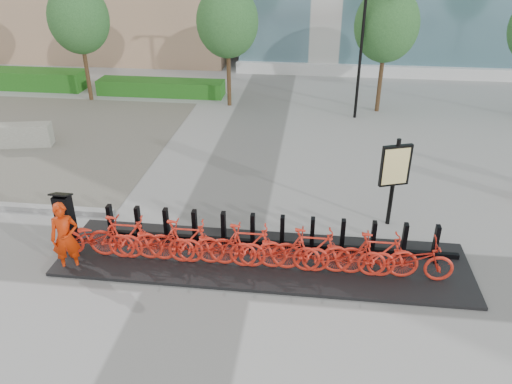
# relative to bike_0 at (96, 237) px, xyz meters

# --- Properties ---
(ground) EXTENTS (120.00, 120.00, 0.00)m
(ground) POSITION_rel_bike_0_xyz_m (2.60, 0.05, -0.57)
(ground) COLOR #9B9B98
(hedge_b) EXTENTS (6.00, 1.20, 0.70)m
(hedge_b) POSITION_rel_bike_0_xyz_m (-2.40, 13.25, -0.22)
(hedge_b) COLOR #195213
(hedge_b) RESTS_ON ground
(tree_0) EXTENTS (2.60, 2.60, 5.10)m
(tree_0) POSITION_rel_bike_0_xyz_m (-5.40, 12.05, 3.02)
(tree_0) COLOR #392215
(tree_0) RESTS_ON ground
(tree_1) EXTENTS (2.60, 2.60, 5.10)m
(tree_1) POSITION_rel_bike_0_xyz_m (1.10, 12.05, 3.02)
(tree_1) COLOR #392215
(tree_1) RESTS_ON ground
(tree_2) EXTENTS (2.60, 2.60, 5.10)m
(tree_2) POSITION_rel_bike_0_xyz_m (7.60, 12.05, 3.02)
(tree_2) COLOR #392215
(tree_2) RESTS_ON ground
(streetlamp) EXTENTS (2.00, 0.20, 5.00)m
(streetlamp) POSITION_rel_bike_0_xyz_m (6.60, 11.05, 2.56)
(streetlamp) COLOR black
(streetlamp) RESTS_ON ground
(dock_pad) EXTENTS (9.60, 2.40, 0.08)m
(dock_pad) POSITION_rel_bike_0_xyz_m (3.90, 0.35, -0.53)
(dock_pad) COLOR black
(dock_pad) RESTS_ON ground
(dock_rail_posts) EXTENTS (8.02, 0.50, 0.85)m
(dock_rail_posts) POSITION_rel_bike_0_xyz_m (3.96, 0.82, -0.07)
(dock_rail_posts) COLOR black
(dock_rail_posts) RESTS_ON dock_pad
(bike_0) EXTENTS (1.87, 0.65, 0.98)m
(bike_0) POSITION_rel_bike_0_xyz_m (0.00, 0.00, 0.00)
(bike_0) COLOR red
(bike_0) RESTS_ON dock_pad
(bike_1) EXTENTS (1.82, 0.51, 1.09)m
(bike_1) POSITION_rel_bike_0_xyz_m (0.72, 0.00, 0.05)
(bike_1) COLOR red
(bike_1) RESTS_ON dock_pad
(bike_2) EXTENTS (1.87, 0.65, 0.98)m
(bike_2) POSITION_rel_bike_0_xyz_m (1.44, 0.00, 0.00)
(bike_2) COLOR red
(bike_2) RESTS_ON dock_pad
(bike_3) EXTENTS (1.82, 0.51, 1.09)m
(bike_3) POSITION_rel_bike_0_xyz_m (2.16, 0.00, 0.05)
(bike_3) COLOR red
(bike_3) RESTS_ON dock_pad
(bike_4) EXTENTS (1.87, 0.65, 0.98)m
(bike_4) POSITION_rel_bike_0_xyz_m (2.88, 0.00, 0.00)
(bike_4) COLOR red
(bike_4) RESTS_ON dock_pad
(bike_5) EXTENTS (1.82, 0.51, 1.09)m
(bike_5) POSITION_rel_bike_0_xyz_m (3.60, 0.00, 0.05)
(bike_5) COLOR red
(bike_5) RESTS_ON dock_pad
(bike_6) EXTENTS (1.87, 0.65, 0.98)m
(bike_6) POSITION_rel_bike_0_xyz_m (4.32, 0.00, 0.00)
(bike_6) COLOR red
(bike_6) RESTS_ON dock_pad
(bike_7) EXTENTS (1.82, 0.51, 1.09)m
(bike_7) POSITION_rel_bike_0_xyz_m (5.04, 0.00, 0.05)
(bike_7) COLOR red
(bike_7) RESTS_ON dock_pad
(bike_8) EXTENTS (1.87, 0.65, 0.98)m
(bike_8) POSITION_rel_bike_0_xyz_m (5.76, 0.00, 0.00)
(bike_8) COLOR red
(bike_8) RESTS_ON dock_pad
(bike_9) EXTENTS (1.82, 0.51, 1.09)m
(bike_9) POSITION_rel_bike_0_xyz_m (6.48, 0.00, 0.05)
(bike_9) COLOR red
(bike_9) RESTS_ON dock_pad
(bike_10) EXTENTS (1.87, 0.65, 0.98)m
(bike_10) POSITION_rel_bike_0_xyz_m (7.20, 0.00, 0.00)
(bike_10) COLOR red
(bike_10) RESTS_ON dock_pad
(kiosk) EXTENTS (0.45, 0.39, 1.43)m
(kiosk) POSITION_rel_bike_0_xyz_m (-0.92, 0.43, 0.19)
(kiosk) COLOR black
(kiosk) RESTS_ON dock_pad
(worker_red) EXTENTS (0.73, 0.60, 1.71)m
(worker_red) POSITION_rel_bike_0_xyz_m (-0.45, -0.51, 0.28)
(worker_red) COLOR #BA2605
(worker_red) RESTS_ON ground
(jersey_barrier) EXTENTS (2.21, 1.03, 0.83)m
(jersey_barrier) POSITION_rel_bike_0_xyz_m (-5.55, 6.38, -0.16)
(jersey_barrier) COLOR gray
(jersey_barrier) RESTS_ON ground
(map_sign) EXTENTS (0.78, 0.38, 2.42)m
(map_sign) POSITION_rel_bike_0_xyz_m (7.03, 2.45, 1.03)
(map_sign) COLOR black
(map_sign) RESTS_ON ground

